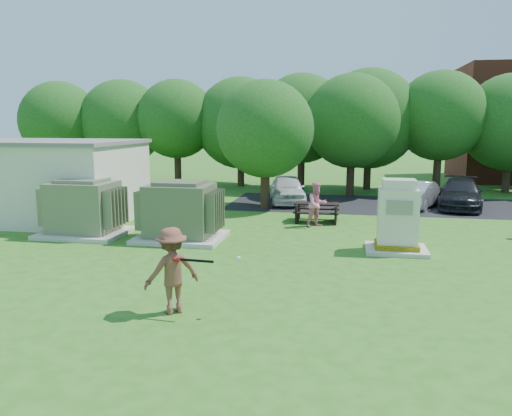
% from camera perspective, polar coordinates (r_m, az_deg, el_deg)
% --- Properties ---
extents(ground, '(120.00, 120.00, 0.00)m').
position_cam_1_polar(ground, '(12.94, -3.39, -8.65)').
color(ground, '#2D6619').
rests_on(ground, ground).
extents(service_building, '(10.00, 5.00, 3.20)m').
position_cam_1_polar(service_building, '(23.68, -25.65, 2.78)').
color(service_building, beige).
rests_on(service_building, ground).
extents(service_building_roof, '(10.20, 5.20, 0.15)m').
position_cam_1_polar(service_building_roof, '(23.56, -25.95, 6.82)').
color(service_building_roof, slate).
rests_on(service_building_roof, service_building).
extents(parking_strip, '(20.00, 6.00, 0.01)m').
position_cam_1_polar(parking_strip, '(26.02, 19.46, 0.18)').
color(parking_strip, '#232326').
rests_on(parking_strip, ground).
extents(transformer_left, '(3.00, 2.40, 2.07)m').
position_cam_1_polar(transformer_left, '(19.23, -19.09, -0.10)').
color(transformer_left, beige).
rests_on(transformer_left, ground).
extents(transformer_right, '(3.00, 2.40, 2.07)m').
position_cam_1_polar(transformer_right, '(17.68, -8.64, -0.49)').
color(transformer_right, beige).
rests_on(transformer_right, ground).
extents(generator_cabinet, '(1.91, 1.57, 2.33)m').
position_cam_1_polar(generator_cabinet, '(16.44, 15.86, -1.35)').
color(generator_cabinet, beige).
rests_on(generator_cabinet, ground).
extents(picnic_table, '(1.83, 1.37, 0.78)m').
position_cam_1_polar(picnic_table, '(20.87, 6.95, -0.23)').
color(picnic_table, black).
rests_on(picnic_table, ground).
extents(batter, '(1.38, 1.33, 1.89)m').
position_cam_1_polar(batter, '(10.94, -9.59, -7.06)').
color(batter, brown).
rests_on(batter, ground).
extents(person_at_picnic, '(1.10, 1.07, 1.79)m').
position_cam_1_polar(person_at_picnic, '(19.81, 6.98, 0.42)').
color(person_at_picnic, pink).
rests_on(person_at_picnic, ground).
extents(car_white, '(2.47, 4.44, 1.43)m').
position_cam_1_polar(car_white, '(25.59, 3.59, 2.18)').
color(car_white, white).
rests_on(car_white, ground).
extents(car_silver_a, '(2.88, 4.18, 1.31)m').
position_cam_1_polar(car_silver_a, '(25.49, 18.21, 1.54)').
color(car_silver_a, silver).
rests_on(car_silver_a, ground).
extents(car_dark, '(2.81, 5.03, 1.38)m').
position_cam_1_polar(car_dark, '(26.04, 22.31, 1.53)').
color(car_dark, black).
rests_on(car_dark, ground).
extents(batting_equipment, '(1.47, 0.33, 0.11)m').
position_cam_1_polar(batting_equipment, '(10.55, -6.69, -5.92)').
color(batting_equipment, black).
rests_on(batting_equipment, ground).
extents(tree_row, '(41.30, 13.30, 7.30)m').
position_cam_1_polar(tree_row, '(30.42, 8.55, 9.79)').
color(tree_row, '#47301E').
rests_on(tree_row, ground).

